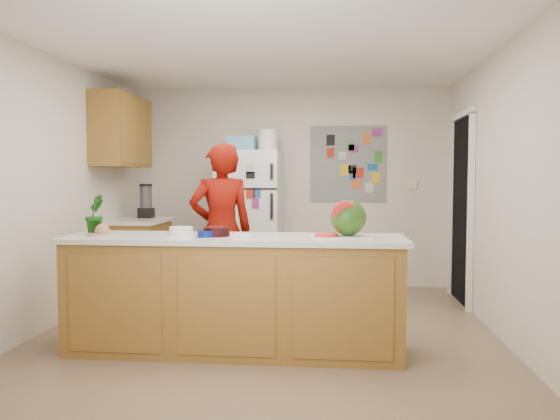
# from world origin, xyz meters

# --- Properties ---
(floor) EXTENTS (4.00, 4.50, 0.02)m
(floor) POSITION_xyz_m (0.00, 0.00, -0.01)
(floor) COLOR brown
(floor) RESTS_ON ground
(wall_back) EXTENTS (4.00, 0.02, 2.50)m
(wall_back) POSITION_xyz_m (0.00, 2.26, 1.25)
(wall_back) COLOR beige
(wall_back) RESTS_ON ground
(wall_left) EXTENTS (0.02, 4.50, 2.50)m
(wall_left) POSITION_xyz_m (-2.01, 0.00, 1.25)
(wall_left) COLOR beige
(wall_left) RESTS_ON ground
(wall_right) EXTENTS (0.02, 4.50, 2.50)m
(wall_right) POSITION_xyz_m (2.01, 0.00, 1.25)
(wall_right) COLOR beige
(wall_right) RESTS_ON ground
(ceiling) EXTENTS (4.00, 4.50, 0.02)m
(ceiling) POSITION_xyz_m (0.00, 0.00, 2.51)
(ceiling) COLOR white
(ceiling) RESTS_ON wall_back
(doorway) EXTENTS (0.03, 0.85, 2.04)m
(doorway) POSITION_xyz_m (1.99, 1.45, 1.02)
(doorway) COLOR black
(doorway) RESTS_ON ground
(peninsula_base) EXTENTS (2.60, 0.62, 0.88)m
(peninsula_base) POSITION_xyz_m (-0.20, -0.50, 0.44)
(peninsula_base) COLOR brown
(peninsula_base) RESTS_ON floor
(peninsula_top) EXTENTS (2.68, 0.70, 0.04)m
(peninsula_top) POSITION_xyz_m (-0.20, -0.50, 0.90)
(peninsula_top) COLOR silver
(peninsula_top) RESTS_ON peninsula_base
(side_counter_base) EXTENTS (0.60, 0.80, 0.86)m
(side_counter_base) POSITION_xyz_m (-1.69, 1.35, 0.43)
(side_counter_base) COLOR brown
(side_counter_base) RESTS_ON floor
(side_counter_top) EXTENTS (0.64, 0.84, 0.04)m
(side_counter_top) POSITION_xyz_m (-1.69, 1.35, 0.88)
(side_counter_top) COLOR silver
(side_counter_top) RESTS_ON side_counter_base
(upper_cabinets) EXTENTS (0.35, 1.00, 0.80)m
(upper_cabinets) POSITION_xyz_m (-1.82, 1.30, 1.90)
(upper_cabinets) COLOR brown
(upper_cabinets) RESTS_ON wall_left
(refrigerator) EXTENTS (0.75, 0.70, 1.70)m
(refrigerator) POSITION_xyz_m (-0.45, 1.88, 0.85)
(refrigerator) COLOR silver
(refrigerator) RESTS_ON floor
(fridge_top_bin) EXTENTS (0.35, 0.28, 0.18)m
(fridge_top_bin) POSITION_xyz_m (-0.55, 1.88, 1.79)
(fridge_top_bin) COLOR #5999B2
(fridge_top_bin) RESTS_ON refrigerator
(photo_collage) EXTENTS (0.95, 0.01, 0.95)m
(photo_collage) POSITION_xyz_m (0.75, 2.24, 1.55)
(photo_collage) COLOR slate
(photo_collage) RESTS_ON wall_back
(person) EXTENTS (0.73, 0.61, 1.71)m
(person) POSITION_xyz_m (-0.52, 0.55, 0.86)
(person) COLOR #6E0C04
(person) RESTS_ON floor
(blender_appliance) EXTENTS (0.14, 0.14, 0.38)m
(blender_appliance) POSITION_xyz_m (-1.64, 1.56, 1.09)
(blender_appliance) COLOR black
(blender_appliance) RESTS_ON side_counter_top
(cutting_board) EXTENTS (0.49, 0.42, 0.01)m
(cutting_board) POSITION_xyz_m (0.63, -0.49, 0.93)
(cutting_board) COLOR white
(cutting_board) RESTS_ON peninsula_top
(watermelon) EXTENTS (0.27, 0.27, 0.27)m
(watermelon) POSITION_xyz_m (0.69, -0.47, 1.07)
(watermelon) COLOR #24620F
(watermelon) RESTS_ON cutting_board
(watermelon_slice) EXTENTS (0.18, 0.18, 0.02)m
(watermelon_slice) POSITION_xyz_m (0.53, -0.54, 0.94)
(watermelon_slice) COLOR red
(watermelon_slice) RESTS_ON cutting_board
(cherry_bowl) EXTENTS (0.27, 0.27, 0.07)m
(cherry_bowl) POSITION_xyz_m (-0.34, -0.50, 0.96)
(cherry_bowl) COLOR black
(cherry_bowl) RESTS_ON peninsula_top
(white_bowl) EXTENTS (0.24, 0.24, 0.06)m
(white_bowl) POSITION_xyz_m (-0.65, -0.41, 0.95)
(white_bowl) COLOR white
(white_bowl) RESTS_ON peninsula_top
(cobalt_bowl) EXTENTS (0.16, 0.16, 0.05)m
(cobalt_bowl) POSITION_xyz_m (-0.41, -0.58, 0.95)
(cobalt_bowl) COLOR navy
(cobalt_bowl) RESTS_ON peninsula_top
(plate) EXTENTS (0.28, 0.28, 0.02)m
(plate) POSITION_xyz_m (-1.27, -0.52, 0.93)
(plate) COLOR beige
(plate) RESTS_ON peninsula_top
(paper_towel) EXTENTS (0.19, 0.17, 0.02)m
(paper_towel) POSITION_xyz_m (-0.12, -0.52, 0.93)
(paper_towel) COLOR white
(paper_towel) RESTS_ON peninsula_top
(keys) EXTENTS (0.09, 0.06, 0.01)m
(keys) POSITION_xyz_m (0.67, -0.59, 0.93)
(keys) COLOR gray
(keys) RESTS_ON peninsula_top
(potted_plant) EXTENTS (0.19, 0.21, 0.32)m
(potted_plant) POSITION_xyz_m (-1.36, -0.45, 1.08)
(potted_plant) COLOR #124112
(potted_plant) RESTS_ON peninsula_top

